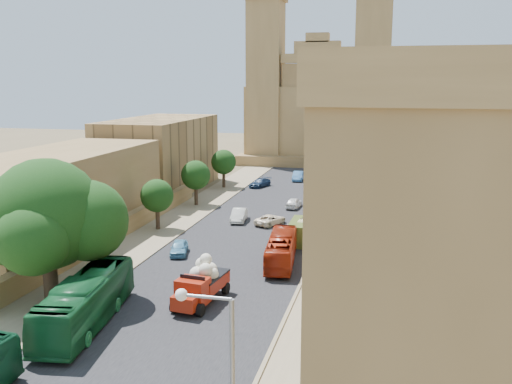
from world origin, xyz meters
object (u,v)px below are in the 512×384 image
at_px(bus_red_east, 281,249).
at_px(streetlamp, 219,374).
at_px(red_truck, 201,283).
at_px(ficus_tree, 47,218).
at_px(bus_green_north, 86,301).
at_px(car_blue_a, 179,248).
at_px(pedestrian_c, 323,250).
at_px(bus_cream_east, 319,222).
at_px(car_blue_b, 298,176).
at_px(street_tree_a, 100,230).
at_px(olive_pickup, 302,232).
at_px(car_white_a, 239,215).
at_px(pedestrian_a, 321,284).
at_px(car_cream, 270,220).
at_px(car_white_b, 294,203).
at_px(street_tree_d, 224,162).
at_px(street_tree_b, 157,196).
at_px(street_tree_c, 196,175).
at_px(church, 321,111).
at_px(car_dkblue, 260,183).

bearing_deg(bus_red_east, streetlamp, 90.05).
bearing_deg(red_truck, ficus_tree, -168.47).
height_order(bus_green_north, car_blue_a, bus_green_north).
relative_size(streetlamp, pedestrian_c, 5.48).
bearing_deg(bus_cream_east, car_blue_b, -67.29).
height_order(street_tree_a, olive_pickup, street_tree_a).
bearing_deg(pedestrian_c, streetlamp, -21.08).
relative_size(red_truck, car_white_a, 1.42).
height_order(street_tree_a, pedestrian_c, street_tree_a).
height_order(olive_pickup, car_white_a, olive_pickup).
bearing_deg(bus_green_north, ficus_tree, 137.50).
bearing_deg(streetlamp, street_tree_a, 126.44).
bearing_deg(pedestrian_a, bus_green_north, 40.03).
bearing_deg(street_tree_a, car_cream, 56.25).
bearing_deg(car_white_b, bus_red_east, 100.19).
distance_m(car_blue_a, car_blue_b, 40.00).
distance_m(street_tree_a, bus_red_east, 15.20).
bearing_deg(ficus_tree, car_white_b, 70.87).
bearing_deg(red_truck, street_tree_d, 104.46).
height_order(street_tree_b, street_tree_c, street_tree_c).
height_order(bus_green_north, car_white_a, bus_green_north).
distance_m(street_tree_c, car_blue_b, 22.40).
xyz_separation_m(pedestrian_a, pedestrian_c, (-0.88, 8.63, -0.11)).
bearing_deg(street_tree_c, church, 76.79).
xyz_separation_m(red_truck, car_blue_b, (-1.31, 49.96, -0.76)).
bearing_deg(streetlamp, pedestrian_a, 87.19).
relative_size(church, street_tree_b, 6.91).
relative_size(streetlamp, car_blue_a, 2.28).
bearing_deg(street_tree_b, streetlamp, -63.79).
height_order(red_truck, olive_pickup, red_truck).
bearing_deg(car_cream, car_white_b, -73.17).
relative_size(church, car_cream, 9.10).
xyz_separation_m(car_white_a, pedestrian_a, (11.44, -19.70, 0.18)).
xyz_separation_m(street_tree_c, bus_green_north, (4.94, -35.00, -2.14)).
bearing_deg(ficus_tree, street_tree_a, 94.22).
distance_m(bus_green_north, car_dkblue, 48.50).
distance_m(streetlamp, bus_cream_east, 38.34).
relative_size(street_tree_b, bus_green_north, 0.46).
relative_size(red_truck, pedestrian_c, 3.92).
xyz_separation_m(street_tree_c, car_dkblue, (5.00, 13.49, -3.12)).
relative_size(streetlamp, olive_pickup, 1.64).
relative_size(ficus_tree, street_tree_b, 1.92).
bearing_deg(bus_green_north, pedestrian_a, 23.54).
xyz_separation_m(church, car_white_a, (-2.67, -49.46, -8.83)).
bearing_deg(car_white_a, red_truck, -88.25).
xyz_separation_m(bus_cream_east, car_dkblue, (-11.50, 23.37, -0.59)).
xyz_separation_m(street_tree_a, olive_pickup, (15.27, 10.66, -2.00)).
distance_m(street_tree_a, car_white_a, 18.80).
relative_size(street_tree_d, pedestrian_c, 3.65).
bearing_deg(bus_green_north, car_blue_a, 80.80).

